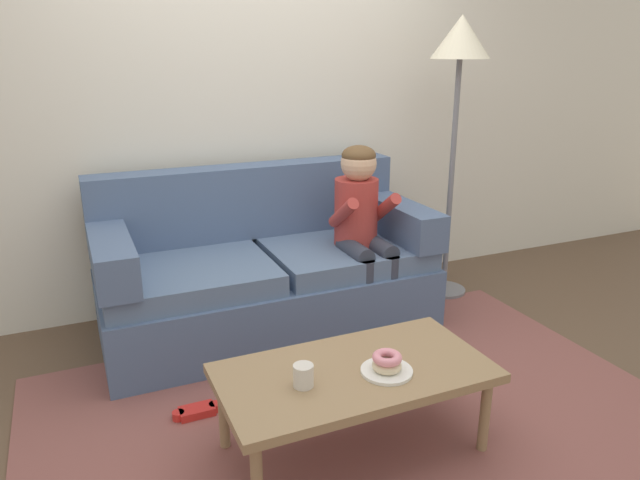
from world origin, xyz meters
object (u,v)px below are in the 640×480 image
(toy_controller, at_px, (197,412))
(floor_lamp, at_px, (459,63))
(donut, at_px, (387,365))
(person_child, at_px, (362,220))
(mug, at_px, (303,376))
(coffee_table, at_px, (354,377))
(couch, at_px, (265,273))

(toy_controller, xyz_separation_m, floor_lamp, (1.91, 0.77, 1.52))
(donut, bearing_deg, toy_controller, 139.14)
(person_child, relative_size, mug, 12.24)
(mug, distance_m, floor_lamp, 2.33)
(coffee_table, relative_size, floor_lamp, 0.61)
(coffee_table, bearing_deg, person_child, 61.31)
(mug, bearing_deg, couch, 77.89)
(coffee_table, relative_size, person_child, 1.01)
(person_child, bearing_deg, toy_controller, -153.55)
(couch, relative_size, coffee_table, 1.73)
(couch, distance_m, toy_controller, 1.03)
(person_child, height_order, toy_controller, person_child)
(floor_lamp, bearing_deg, couch, 179.71)
(donut, relative_size, mug, 1.33)
(donut, xyz_separation_m, toy_controller, (-0.66, 0.57, -0.40))
(coffee_table, bearing_deg, couch, 88.12)
(donut, height_order, mug, mug)
(floor_lamp, bearing_deg, donut, -132.77)
(coffee_table, distance_m, mug, 0.25)
(person_child, bearing_deg, mug, -126.76)
(couch, bearing_deg, toy_controller, -127.78)
(mug, bearing_deg, coffee_table, 8.14)
(mug, bearing_deg, person_child, 53.24)
(couch, distance_m, donut, 1.35)
(donut, bearing_deg, mug, 172.84)
(mug, height_order, floor_lamp, floor_lamp)
(mug, height_order, toy_controller, mug)
(toy_controller, bearing_deg, donut, -8.60)
(donut, relative_size, floor_lamp, 0.07)
(couch, relative_size, floor_lamp, 1.05)
(coffee_table, bearing_deg, mug, -171.86)
(couch, relative_size, person_child, 1.74)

